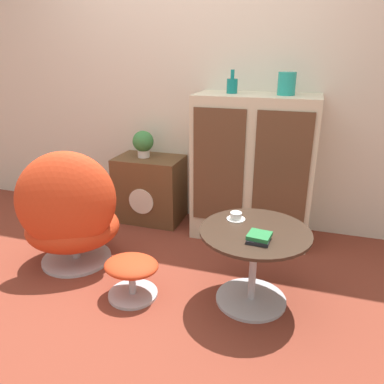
{
  "coord_description": "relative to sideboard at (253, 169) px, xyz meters",
  "views": [
    {
      "loc": [
        0.97,
        -1.81,
        1.46
      ],
      "look_at": [
        0.23,
        0.5,
        0.55
      ],
      "focal_mm": 35.0,
      "sensor_mm": 36.0,
      "label": 1
    }
  ],
  "objects": [
    {
      "name": "book_stack",
      "position": [
        0.2,
        -1.03,
        -0.07
      ],
      "size": [
        0.13,
        0.13,
        0.04
      ],
      "color": "black",
      "rests_on": "coffee_table"
    },
    {
      "name": "ground_plane",
      "position": [
        -0.56,
        -1.07,
        -0.58
      ],
      "size": [
        12.0,
        12.0,
        0.0
      ],
      "primitive_type": "plane",
      "color": "brown"
    },
    {
      "name": "teacup",
      "position": [
        0.02,
        -0.8,
        -0.08
      ],
      "size": [
        0.11,
        0.11,
        0.05
      ],
      "color": "white",
      "rests_on": "coffee_table"
    },
    {
      "name": "tv_console",
      "position": [
        -0.93,
        0.03,
        -0.29
      ],
      "size": [
        0.58,
        0.4,
        0.59
      ],
      "color": "brown",
      "rests_on": "ground_plane"
    },
    {
      "name": "coffee_table",
      "position": [
        0.16,
        -0.91,
        -0.26
      ],
      "size": [
        0.65,
        0.65,
        0.49
      ],
      "color": "#B7B7BC",
      "rests_on": "ground_plane"
    },
    {
      "name": "sideboard",
      "position": [
        0.0,
        0.0,
        0.0
      ],
      "size": [
        0.93,
        0.47,
        1.16
      ],
      "color": "beige",
      "rests_on": "ground_plane"
    },
    {
      "name": "ottoman",
      "position": [
        -0.56,
        -1.09,
        -0.4
      ],
      "size": [
        0.35,
        0.31,
        0.26
      ],
      "color": "#B7B7BC",
      "rests_on": "ground_plane"
    },
    {
      "name": "vase_inner_left",
      "position": [
        0.2,
        0.0,
        0.66
      ],
      "size": [
        0.13,
        0.13,
        0.16
      ],
      "color": "teal",
      "rests_on": "sideboard"
    },
    {
      "name": "potted_plant",
      "position": [
        -0.98,
        0.03,
        0.14
      ],
      "size": [
        0.18,
        0.18,
        0.23
      ],
      "color": "silver",
      "rests_on": "tv_console"
    },
    {
      "name": "wall_back",
      "position": [
        -0.56,
        0.26,
        0.72
      ],
      "size": [
        6.4,
        0.06,
        2.6
      ],
      "color": "beige",
      "rests_on": "ground_plane"
    },
    {
      "name": "vase_leftmost",
      "position": [
        -0.2,
        0.0,
        0.64
      ],
      "size": [
        0.08,
        0.08,
        0.17
      ],
      "color": "#147A75",
      "rests_on": "sideboard"
    },
    {
      "name": "egg_chair",
      "position": [
        -1.13,
        -0.88,
        -0.19
      ],
      "size": [
        0.86,
        0.84,
        0.88
      ],
      "color": "#B7B7BC",
      "rests_on": "ground_plane"
    }
  ]
}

